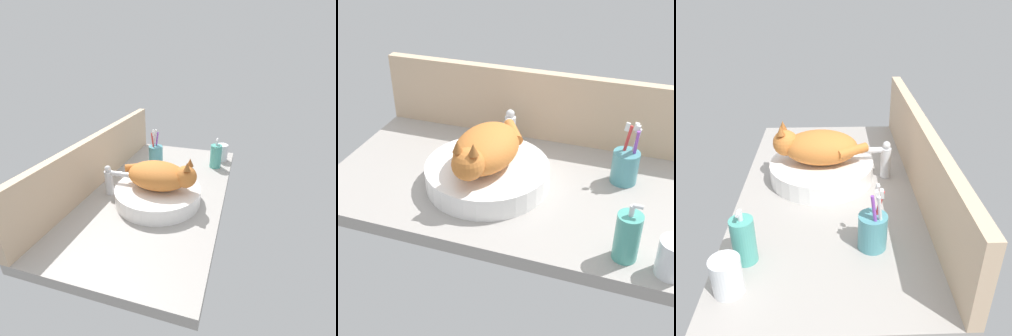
{
  "view_description": "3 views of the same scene",
  "coord_description": "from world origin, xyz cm",
  "views": [
    {
      "loc": [
        -98.02,
        -35.4,
        59.96
      ],
      "look_at": [
        4.44,
        -4.26,
        9.64
      ],
      "focal_mm": 28.0,
      "sensor_mm": 36.0,
      "label": 1
    },
    {
      "loc": [
        32.89,
        -108.95,
        77.31
      ],
      "look_at": [
        -2.51,
        -4.7,
        7.17
      ],
      "focal_mm": 50.0,
      "sensor_mm": 36.0,
      "label": 2
    },
    {
      "loc": [
        106.7,
        -0.21,
        65.8
      ],
      "look_at": [
        0.32,
        3.51,
        8.62
      ],
      "focal_mm": 40.0,
      "sensor_mm": 36.0,
      "label": 3
    }
  ],
  "objects": [
    {
      "name": "ground_plane",
      "position": [
        0.0,
        0.0,
        -2.0
      ],
      "size": [
        112.73,
        60.85,
        4.0
      ],
      "primitive_type": "cube",
      "color": "#9E9993"
    },
    {
      "name": "backsplash_panel",
      "position": [
        0.0,
        28.62,
        11.71
      ],
      "size": [
        112.73,
        3.6,
        23.42
      ],
      "primitive_type": "cube",
      "color": "#CCAD8C",
      "rests_on": "ground_plane"
    },
    {
      "name": "sink_basin",
      "position": [
        -8.52,
        -3.74,
        3.27
      ],
      "size": [
        35.72,
        35.72,
        6.54
      ],
      "primitive_type": "cylinder",
      "color": "white",
      "rests_on": "ground_plane"
    },
    {
      "name": "cat",
      "position": [
        -8.51,
        -5.11,
        12.3
      ],
      "size": [
        18.26,
        32.2,
        14.0
      ],
      "color": "#CC7533",
      "rests_on": "sink_basin"
    },
    {
      "name": "faucet",
      "position": [
        -8.95,
        17.48,
        7.3
      ],
      "size": [
        3.6,
        11.82,
        13.6
      ],
      "color": "silver",
      "rests_on": "ground_plane"
    },
    {
      "name": "soap_dispenser",
      "position": [
        32.92,
        -22.26,
        6.32
      ],
      "size": [
        5.99,
        5.99,
        15.73
      ],
      "color": "teal",
      "rests_on": "ground_plane"
    },
    {
      "name": "toothbrush_cup",
      "position": [
        28.84,
        10.27,
        5.32
      ],
      "size": [
        7.69,
        7.69,
        18.72
      ],
      "color": "teal",
      "rests_on": "ground_plane"
    },
    {
      "name": "water_glass",
      "position": [
        43.33,
        -24.18,
        3.99
      ],
      "size": [
        7.1,
        7.1,
        9.31
      ],
      "color": "white",
      "rests_on": "ground_plane"
    }
  ]
}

